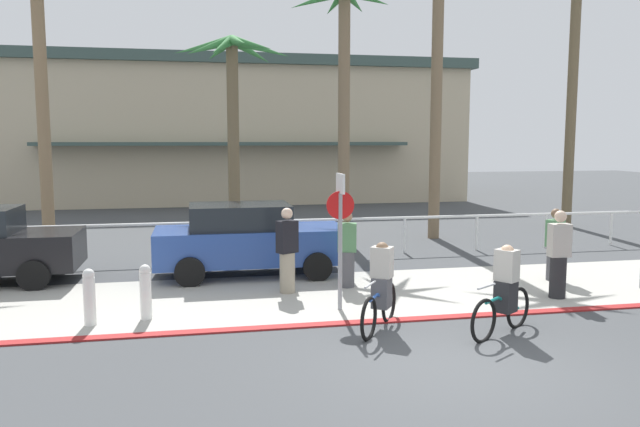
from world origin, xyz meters
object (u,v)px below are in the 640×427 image
object	(u,v)px
palm_tree_0	(38,24)
car_blue_1	(248,239)
palm_tree_4	(575,33)
pedestrian_3	(559,258)
cyclist_blue_0	(381,288)
pedestrian_0	(287,254)
bollard_2	(146,292)
bollard_3	(89,297)
pedestrian_2	(347,253)
palm_tree_1	(233,82)
cyclist_teal_1	(504,292)
palm_tree_3	(437,22)
stop_sign_bike_lane	(340,222)
pedestrian_1	(554,248)
palm_tree_2	(344,57)

from	to	relation	value
palm_tree_0	car_blue_1	world-z (taller)	palm_tree_0
palm_tree_4	pedestrian_3	world-z (taller)	palm_tree_4
car_blue_1	cyclist_blue_0	xyz separation A→B (m)	(1.83, -4.57, -0.18)
pedestrian_0	bollard_2	bearing A→B (deg)	-152.60
car_blue_1	bollard_3	bearing A→B (deg)	-130.78
pedestrian_0	pedestrian_2	world-z (taller)	pedestrian_0
car_blue_1	pedestrian_2	world-z (taller)	car_blue_1
pedestrian_2	palm_tree_4	bearing A→B (deg)	37.05
palm_tree_1	palm_tree_4	world-z (taller)	palm_tree_4
palm_tree_4	pedestrian_3	size ratio (longest dim) A/B	5.31
palm_tree_1	cyclist_teal_1	distance (m)	11.71
palm_tree_3	pedestrian_0	size ratio (longest dim) A/B	5.25
stop_sign_bike_lane	palm_tree_4	world-z (taller)	palm_tree_4
palm_tree_4	pedestrian_3	bearing A→B (deg)	-123.82
cyclist_blue_0	pedestrian_1	world-z (taller)	pedestrian_1
bollard_3	palm_tree_0	world-z (taller)	palm_tree_0
palm_tree_2	pedestrian_0	size ratio (longest dim) A/B	4.34
stop_sign_bike_lane	palm_tree_0	size ratio (longest dim) A/B	0.31
cyclist_blue_0	palm_tree_0	bearing A→B (deg)	127.23
bollard_2	pedestrian_3	world-z (taller)	pedestrian_3
palm_tree_2	pedestrian_1	xyz separation A→B (m)	(3.37, -6.28, -4.92)
stop_sign_bike_lane	bollard_2	xyz separation A→B (m)	(-3.50, 0.06, -1.16)
bollard_2	palm_tree_0	distance (m)	10.83
palm_tree_2	pedestrian_0	xyz separation A→B (m)	(-2.70, -6.23, -4.85)
palm_tree_4	pedestrian_1	xyz separation A→B (m)	(-5.55, -8.05, -6.22)
bollard_3	cyclist_blue_0	bearing A→B (deg)	-12.73
bollard_2	pedestrian_3	xyz separation A→B (m)	(7.98, -0.07, 0.32)
palm_tree_1	palm_tree_2	world-z (taller)	palm_tree_2
cyclist_teal_1	pedestrian_1	bearing A→B (deg)	48.02
palm_tree_3	cyclist_teal_1	bearing A→B (deg)	-105.11
bollard_3	pedestrian_2	world-z (taller)	pedestrian_2
pedestrian_1	bollard_3	bearing A→B (deg)	-170.91
palm_tree_3	car_blue_1	size ratio (longest dim) A/B	2.13
bollard_2	palm_tree_0	bearing A→B (deg)	112.18
bollard_2	palm_tree_4	world-z (taller)	palm_tree_4
stop_sign_bike_lane	cyclist_teal_1	bearing A→B (deg)	-38.53
bollard_3	pedestrian_3	xyz separation A→B (m)	(8.89, 0.11, 0.32)
palm_tree_0	palm_tree_4	size ratio (longest dim) A/B	0.89
palm_tree_3	pedestrian_2	size ratio (longest dim) A/B	5.69
palm_tree_3	palm_tree_4	bearing A→B (deg)	15.51
palm_tree_4	pedestrian_2	bearing A→B (deg)	-142.95
pedestrian_2	pedestrian_3	world-z (taller)	pedestrian_3
cyclist_teal_1	bollard_2	bearing A→B (deg)	161.80
palm_tree_1	cyclist_teal_1	size ratio (longest dim) A/B	4.06
bollard_2	pedestrian_2	xyz separation A→B (m)	(4.06, 1.66, 0.24)
stop_sign_bike_lane	car_blue_1	size ratio (longest dim) A/B	0.58
car_blue_1	stop_sign_bike_lane	bearing A→B (deg)	-67.14
palm_tree_3	pedestrian_0	distance (m)	10.47
stop_sign_bike_lane	cyclist_blue_0	world-z (taller)	stop_sign_bike_lane
cyclist_blue_0	pedestrian_0	size ratio (longest dim) A/B	0.86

